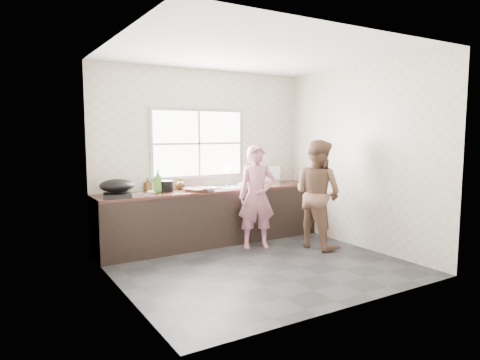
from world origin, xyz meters
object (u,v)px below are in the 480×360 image
bottle_green (158,181)px  pot_lid_right (130,195)px  woman (257,200)px  bowl_held (243,184)px  cutting_board (198,190)px  bowl_crabs (250,184)px  plate_food (155,191)px  pot_lid_left (144,193)px  burner (117,195)px  black_pot (166,186)px  bottle_brown_tall (148,185)px  person_side (318,194)px  bottle_brown_short (180,184)px  bowl_mince (209,189)px  wok (117,186)px  glass_jar (156,189)px  dish_rack (266,175)px

bottle_green → pot_lid_right: 0.46m
woman → bottle_green: bearing=176.8°
bowl_held → cutting_board: bearing=-172.1°
bowl_crabs → plate_food: 1.58m
pot_lid_left → burner: bearing=-159.7°
black_pot → bottle_brown_tall: (-0.21, 0.17, 0.01)m
bowl_held → pot_lid_left: 1.64m
person_side → pot_lid_right: 2.73m
cutting_board → bowl_held: size_ratio=1.75×
bottle_brown_tall → bowl_held: bearing=-7.9°
pot_lid_left → bottle_green: bearing=1.3°
person_side → burner: bearing=61.7°
bowl_held → pot_lid_right: bowl_held is taller
plate_food → burner: bearing=-158.3°
bottle_brown_short → burner: bearing=-164.9°
bowl_held → pot_lid_right: (-1.85, -0.02, -0.03)m
burner → cutting_board: bearing=1.0°
bowl_mince → pot_lid_left: (-0.90, 0.25, -0.02)m
black_pot → bottle_green: bearing=-173.0°
bottle_brown_short → wok: size_ratio=0.36×
woman → burner: 2.01m
bottle_green → burner: size_ratio=0.95×
cutting_board → burner: bearing=-179.0°
bottle_brown_tall → bottle_brown_short: bearing=-8.5°
pot_lid_right → glass_jar: bearing=11.1°
bowl_mince → pot_lid_left: 0.94m
dish_rack → pot_lid_right: dish_rack is taller
bowl_mince → pot_lid_left: size_ratio=0.93×
bowl_held → bottle_brown_short: bearing=172.4°
pot_lid_right → pot_lid_left: bearing=9.9°
bowl_crabs → glass_jar: bearing=177.9°
dish_rack → bottle_green: bearing=173.2°
bowl_crabs → bottle_brown_tall: bearing=172.7°
bowl_held → bottle_green: bottle_green is taller
black_pot → bottle_green: (-0.12, -0.01, 0.09)m
woman → bowl_mince: (-0.63, 0.34, 0.17)m
person_side → bowl_mince: person_side is taller
glass_jar → pot_lid_right: 0.41m
bottle_brown_short → plate_food: bearing=-175.6°
plate_food → pot_lid_left: bearing=-155.2°
burner → wok: bearing=76.9°
cutting_board → glass_jar: size_ratio=3.86×
woman → person_side: person_side is taller
person_side → bowl_held: bearing=23.1°
glass_jar → wok: 0.61m
bowl_mince → plate_food: bearing=154.7°
bowl_crabs → wok: bearing=-178.3°
bowl_held → bowl_crabs: bearing=-0.3°
plate_food → pot_lid_left: plate_food is taller
plate_food → bottle_brown_tall: 0.15m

